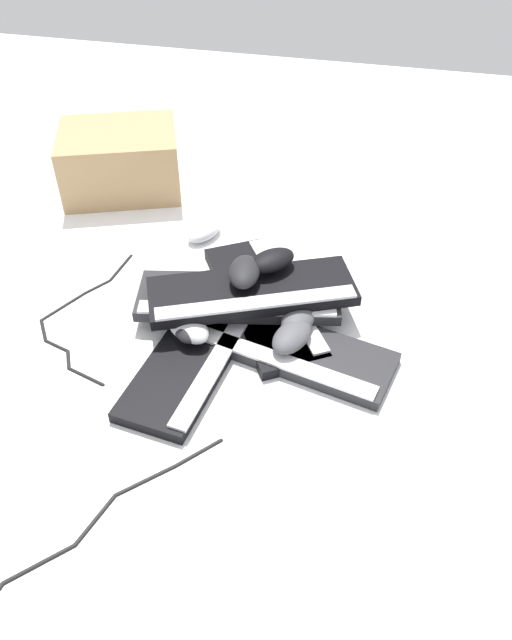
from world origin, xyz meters
name	(u,v)px	position (x,y,z in m)	size (l,w,h in m)	color
ground_plane	(242,310)	(0.00, 0.00, 0.00)	(3.20, 3.20, 0.00)	white
keyboard_0	(263,301)	(0.03, -0.04, 0.01)	(0.45, 0.36, 0.03)	black
keyboard_1	(197,350)	(-0.16, 0.06, 0.01)	(0.46, 0.20, 0.03)	black
keyboard_2	(287,347)	(-0.11, -0.12, 0.01)	(0.25, 0.46, 0.03)	#232326
keyboard_3	(238,298)	(-0.01, 0.01, 0.04)	(0.24, 0.46, 0.03)	#232326
keyboard_4	(252,292)	(-0.02, -0.03, 0.07)	(0.32, 0.46, 0.03)	black
mouse_0	(292,336)	(-0.11, -0.13, 0.05)	(0.11, 0.07, 0.04)	#4C4C51
mouse_1	(204,230)	(0.26, 0.17, 0.02)	(0.11, 0.07, 0.04)	silver
mouse_2	(298,318)	(-0.05, -0.14, 0.05)	(0.11, 0.07, 0.04)	#4C4C51
mouse_3	(245,271)	(0.00, -0.01, 0.11)	(0.11, 0.07, 0.04)	black
mouse_4	(188,325)	(-0.13, 0.08, 0.05)	(0.11, 0.07, 0.04)	black
mouse_5	(272,260)	(0.05, -0.05, 0.11)	(0.11, 0.07, 0.04)	black
mouse_6	(188,327)	(-0.13, 0.08, 0.05)	(0.11, 0.07, 0.04)	#B7B7BC
cable_0	(80,317)	(-0.11, 0.34, 0.00)	(0.43, 0.22, 0.01)	black
cable_1	(34,559)	(-0.64, 0.17, 0.00)	(0.50, 0.48, 0.01)	black
cardboard_box	(120,160)	(0.44, 0.46, 0.09)	(0.32, 0.25, 0.17)	tan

